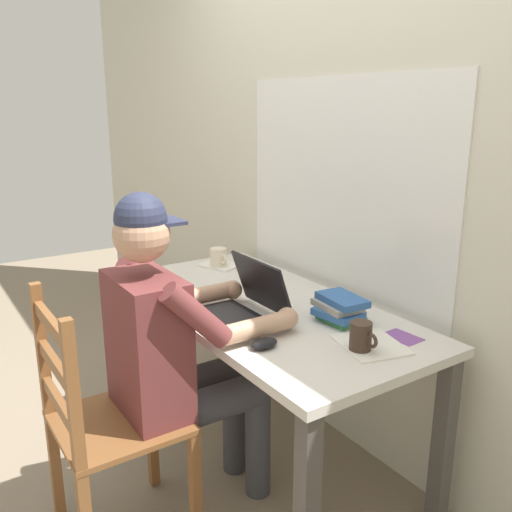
{
  "coord_description": "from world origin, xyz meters",
  "views": [
    {
      "loc": [
        1.75,
        -1.19,
        1.52
      ],
      "look_at": [
        0.03,
        -0.05,
        0.95
      ],
      "focal_mm": 38.29,
      "sensor_mm": 36.0,
      "label": 1
    }
  ],
  "objects_px": {
    "wooden_chair": "(104,424)",
    "coffee_mug_dark": "(361,337)",
    "seated_person": "(176,345)",
    "laptop": "(242,305)",
    "landscape_photo_print": "(402,337)",
    "computer_mouse": "(264,344)",
    "desk": "(262,325)",
    "coffee_mug_white": "(218,258)",
    "book_stack_main": "(340,309)"
  },
  "relations": [
    {
      "from": "desk",
      "to": "laptop",
      "type": "bearing_deg",
      "value": -61.12
    },
    {
      "from": "coffee_mug_white",
      "to": "book_stack_main",
      "type": "relative_size",
      "value": 0.58
    },
    {
      "from": "landscape_photo_print",
      "to": "computer_mouse",
      "type": "bearing_deg",
      "value": -116.56
    },
    {
      "from": "wooden_chair",
      "to": "landscape_photo_print",
      "type": "relative_size",
      "value": 7.28
    },
    {
      "from": "desk",
      "to": "computer_mouse",
      "type": "height_order",
      "value": "computer_mouse"
    },
    {
      "from": "seated_person",
      "to": "computer_mouse",
      "type": "relative_size",
      "value": 12.51
    },
    {
      "from": "computer_mouse",
      "to": "coffee_mug_white",
      "type": "height_order",
      "value": "coffee_mug_white"
    },
    {
      "from": "computer_mouse",
      "to": "coffee_mug_white",
      "type": "xyz_separation_m",
      "value": [
        -0.91,
        0.34,
        0.03
      ]
    },
    {
      "from": "seated_person",
      "to": "landscape_photo_print",
      "type": "distance_m",
      "value": 0.81
    },
    {
      "from": "wooden_chair",
      "to": "book_stack_main",
      "type": "relative_size",
      "value": 4.55
    },
    {
      "from": "laptop",
      "to": "landscape_photo_print",
      "type": "distance_m",
      "value": 0.6
    },
    {
      "from": "seated_person",
      "to": "book_stack_main",
      "type": "relative_size",
      "value": 6.02
    },
    {
      "from": "coffee_mug_dark",
      "to": "wooden_chair",
      "type": "bearing_deg",
      "value": -122.0
    },
    {
      "from": "computer_mouse",
      "to": "coffee_mug_white",
      "type": "distance_m",
      "value": 0.97
    },
    {
      "from": "wooden_chair",
      "to": "coffee_mug_dark",
      "type": "distance_m",
      "value": 0.93
    },
    {
      "from": "desk",
      "to": "landscape_photo_print",
      "type": "xyz_separation_m",
      "value": [
        0.55,
        0.22,
        0.09
      ]
    },
    {
      "from": "wooden_chair",
      "to": "coffee_mug_dark",
      "type": "xyz_separation_m",
      "value": [
        0.46,
        0.74,
        0.31
      ]
    },
    {
      "from": "desk",
      "to": "coffee_mug_dark",
      "type": "bearing_deg",
      "value": 2.14
    },
    {
      "from": "book_stack_main",
      "to": "seated_person",
      "type": "bearing_deg",
      "value": -111.48
    },
    {
      "from": "desk",
      "to": "seated_person",
      "type": "distance_m",
      "value": 0.45
    },
    {
      "from": "laptop",
      "to": "landscape_photo_print",
      "type": "bearing_deg",
      "value": 38.87
    },
    {
      "from": "seated_person",
      "to": "coffee_mug_dark",
      "type": "bearing_deg",
      "value": 44.75
    },
    {
      "from": "desk",
      "to": "coffee_mug_dark",
      "type": "relative_size",
      "value": 13.31
    },
    {
      "from": "wooden_chair",
      "to": "seated_person",
      "type": "bearing_deg",
      "value": 90.0
    },
    {
      "from": "desk",
      "to": "wooden_chair",
      "type": "height_order",
      "value": "wooden_chair"
    },
    {
      "from": "desk",
      "to": "coffee_mug_white",
      "type": "xyz_separation_m",
      "value": [
        -0.56,
        0.11,
        0.14
      ]
    },
    {
      "from": "coffee_mug_dark",
      "to": "landscape_photo_print",
      "type": "xyz_separation_m",
      "value": [
        -0.0,
        0.2,
        -0.05
      ]
    },
    {
      "from": "coffee_mug_white",
      "to": "book_stack_main",
      "type": "bearing_deg",
      "value": 1.79
    },
    {
      "from": "laptop",
      "to": "computer_mouse",
      "type": "distance_m",
      "value": 0.28
    },
    {
      "from": "desk",
      "to": "laptop",
      "type": "distance_m",
      "value": 0.23
    },
    {
      "from": "laptop",
      "to": "book_stack_main",
      "type": "bearing_deg",
      "value": 51.19
    },
    {
      "from": "seated_person",
      "to": "desk",
      "type": "bearing_deg",
      "value": 101.64
    },
    {
      "from": "coffee_mug_white",
      "to": "landscape_photo_print",
      "type": "distance_m",
      "value": 1.11
    },
    {
      "from": "coffee_mug_dark",
      "to": "book_stack_main",
      "type": "bearing_deg",
      "value": 153.49
    },
    {
      "from": "desk",
      "to": "laptop",
      "type": "height_order",
      "value": "laptop"
    },
    {
      "from": "seated_person",
      "to": "wooden_chair",
      "type": "relative_size",
      "value": 1.32
    },
    {
      "from": "wooden_chair",
      "to": "laptop",
      "type": "relative_size",
      "value": 2.87
    },
    {
      "from": "seated_person",
      "to": "book_stack_main",
      "type": "distance_m",
      "value": 0.62
    },
    {
      "from": "laptop",
      "to": "coffee_mug_dark",
      "type": "height_order",
      "value": "laptop"
    },
    {
      "from": "wooden_chair",
      "to": "computer_mouse",
      "type": "xyz_separation_m",
      "value": [
        0.26,
        0.48,
        0.28
      ]
    },
    {
      "from": "seated_person",
      "to": "landscape_photo_print",
      "type": "height_order",
      "value": "seated_person"
    },
    {
      "from": "laptop",
      "to": "coffee_mug_white",
      "type": "bearing_deg",
      "value": 157.76
    },
    {
      "from": "desk",
      "to": "laptop",
      "type": "xyz_separation_m",
      "value": [
        0.08,
        -0.15,
        0.15
      ]
    },
    {
      "from": "seated_person",
      "to": "computer_mouse",
      "type": "distance_m",
      "value": 0.34
    },
    {
      "from": "seated_person",
      "to": "landscape_photo_print",
      "type": "bearing_deg",
      "value": 55.18
    },
    {
      "from": "desk",
      "to": "laptop",
      "type": "relative_size",
      "value": 4.52
    },
    {
      "from": "coffee_mug_white",
      "to": "coffee_mug_dark",
      "type": "relative_size",
      "value": 1.08
    },
    {
      "from": "desk",
      "to": "landscape_photo_print",
      "type": "bearing_deg",
      "value": 22.23
    },
    {
      "from": "coffee_mug_white",
      "to": "laptop",
      "type": "bearing_deg",
      "value": -22.24
    },
    {
      "from": "coffee_mug_white",
      "to": "coffee_mug_dark",
      "type": "xyz_separation_m",
      "value": [
        1.11,
        -0.09,
        0.0
      ]
    }
  ]
}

